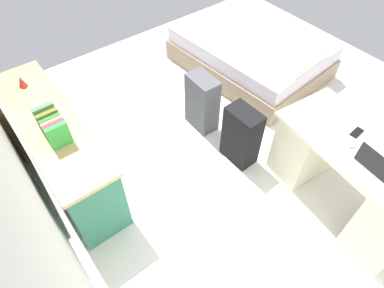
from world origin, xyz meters
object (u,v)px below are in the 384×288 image
object	(u,v)px
credenza	(60,149)
bed	(251,53)
computer_mouse	(352,144)
figurine_small	(22,82)
suitcase_spare_grey	(202,103)
suitcase_black	(241,136)
laptop	(378,165)
cell_phone_by_mouse	(357,133)
desk	(349,176)

from	to	relation	value
credenza	bed	world-z (taller)	credenza
computer_mouse	figurine_small	world-z (taller)	figurine_small
suitcase_spare_grey	figurine_small	distance (m)	1.80
suitcase_black	laptop	xyz separation A→B (m)	(-1.13, -0.27, 0.48)
laptop	computer_mouse	world-z (taller)	laptop
laptop	credenza	bearing A→B (deg)	41.67
bed	cell_phone_by_mouse	world-z (taller)	cell_phone_by_mouse
credenza	suitcase_black	size ratio (longest dim) A/B	2.74
desk	credenza	bearing A→B (deg)	45.56
suitcase_spare_grey	credenza	bearing A→B (deg)	81.29
laptop	computer_mouse	bearing A→B (deg)	-15.20
suitcase_spare_grey	laptop	size ratio (longest dim) A/B	2.02
suitcase_black	suitcase_spare_grey	bearing A→B (deg)	-0.56
laptop	computer_mouse	distance (m)	0.27
suitcase_spare_grey	laptop	xyz separation A→B (m)	(-1.76, -0.28, 0.47)
suitcase_spare_grey	figurine_small	world-z (taller)	figurine_small
laptop	figurine_small	xyz separation A→B (m)	(2.57, 1.80, 0.04)
suitcase_black	cell_phone_by_mouse	xyz separation A→B (m)	(-0.82, -0.49, 0.43)
bed	figurine_small	world-z (taller)	figurine_small
suitcase_black	computer_mouse	world-z (taller)	computer_mouse
cell_phone_by_mouse	bed	bearing A→B (deg)	-25.36
computer_mouse	cell_phone_by_mouse	xyz separation A→B (m)	(0.06, -0.15, -0.01)
suitcase_black	computer_mouse	xyz separation A→B (m)	(-0.88, -0.34, 0.44)
suitcase_spare_grey	cell_phone_by_mouse	size ratio (longest dim) A/B	4.93
desk	suitcase_spare_grey	xyz separation A→B (m)	(1.60, 0.39, -0.06)
bed	computer_mouse	world-z (taller)	computer_mouse
suitcase_black	bed	bearing A→B (deg)	-49.71
suitcase_black	cell_phone_by_mouse	world-z (taller)	cell_phone_by_mouse
laptop	bed	bearing A→B (deg)	-23.05
credenza	suitcase_spare_grey	xyz separation A→B (m)	(-0.27, -1.52, -0.06)
computer_mouse	figurine_small	bearing A→B (deg)	45.03
computer_mouse	cell_phone_by_mouse	world-z (taller)	computer_mouse
credenza	suitcase_black	world-z (taller)	credenza
bed	computer_mouse	xyz separation A→B (m)	(-1.96, 0.87, 0.53)
desk	figurine_small	bearing A→B (deg)	38.22
bed	computer_mouse	bearing A→B (deg)	155.99
desk	suitcase_spare_grey	world-z (taller)	desk
suitcase_spare_grey	suitcase_black	bearing A→B (deg)	-178.01
suitcase_black	figurine_small	distance (m)	2.17
suitcase_black	cell_phone_by_mouse	bearing A→B (deg)	-150.70
credenza	laptop	size ratio (longest dim) A/B	5.42
bed	cell_phone_by_mouse	xyz separation A→B (m)	(-1.90, 0.72, 0.52)
cell_phone_by_mouse	suitcase_black	bearing A→B (deg)	26.12
desk	computer_mouse	xyz separation A→B (m)	(0.10, 0.04, 0.38)
credenza	suitcase_spare_grey	distance (m)	1.54
suitcase_black	computer_mouse	bearing A→B (deg)	-160.19
desk	credenza	size ratio (longest dim) A/B	0.83
credenza	laptop	xyz separation A→B (m)	(-2.02, -1.80, 0.41)
laptop	computer_mouse	size ratio (longest dim) A/B	3.32
desk	laptop	size ratio (longest dim) A/B	4.53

